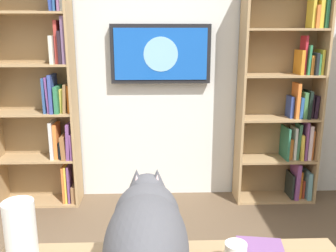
% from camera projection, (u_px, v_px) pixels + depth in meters
% --- Properties ---
extents(wall_back, '(4.52, 0.06, 2.70)m').
position_uv_depth(wall_back, '(157.00, 60.00, 3.40)').
color(wall_back, silver).
rests_on(wall_back, ground).
extents(bookshelf_left, '(0.75, 0.28, 2.04)m').
position_uv_depth(bookshelf_left, '(288.00, 103.00, 3.38)').
color(bookshelf_left, tan).
rests_on(bookshelf_left, ground).
extents(bookshelf_right, '(0.75, 0.28, 2.21)m').
position_uv_depth(bookshelf_right, '(43.00, 91.00, 3.27)').
color(bookshelf_right, tan).
rests_on(bookshelf_right, ground).
extents(wall_mounted_tv, '(0.92, 0.07, 0.54)m').
position_uv_depth(wall_mounted_tv, '(161.00, 54.00, 3.31)').
color(wall_mounted_tv, black).
extents(cat, '(0.27, 0.70, 0.35)m').
position_uv_depth(cat, '(146.00, 237.00, 1.19)').
color(cat, '#4C4C51').
rests_on(cat, desk).
extents(paper_towel_roll, '(0.11, 0.11, 0.26)m').
position_uv_depth(paper_towel_roll, '(21.00, 235.00, 1.28)').
color(paper_towel_roll, white).
rests_on(paper_towel_roll, desk).
extents(desk_book_stack, '(0.19, 0.15, 0.06)m').
position_uv_depth(desk_book_stack, '(260.00, 252.00, 1.35)').
color(desk_book_stack, beige).
rests_on(desk_book_stack, desk).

